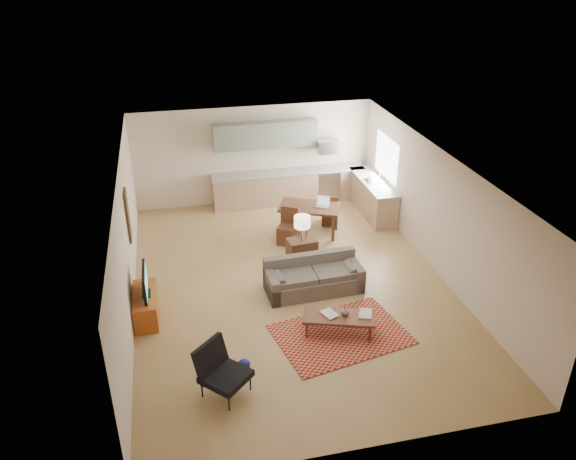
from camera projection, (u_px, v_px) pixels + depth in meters
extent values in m
plane|color=#9C7B49|center=(291.00, 284.00, 12.00)|extent=(9.00, 9.00, 0.00)
plane|color=white|center=(291.00, 165.00, 10.77)|extent=(9.00, 9.00, 0.00)
plane|color=beige|center=(254.00, 155.00, 15.29)|extent=(6.50, 0.00, 6.50)
plane|color=beige|center=(368.00, 377.00, 7.48)|extent=(6.50, 0.00, 6.50)
plane|color=beige|center=(126.00, 245.00, 10.74)|extent=(0.00, 9.00, 9.00)
plane|color=beige|center=(439.00, 213.00, 12.02)|extent=(0.00, 9.00, 9.00)
cube|color=#A5A8AD|center=(327.00, 184.00, 15.81)|extent=(0.62, 0.62, 0.90)
cube|color=#A5A8AD|center=(328.00, 146.00, 15.33)|extent=(0.62, 0.40, 0.35)
cube|color=gray|center=(266.00, 135.00, 14.92)|extent=(2.80, 0.34, 0.70)
cube|color=white|center=(386.00, 157.00, 14.53)|extent=(0.02, 1.40, 1.05)
cube|color=maroon|center=(341.00, 334.00, 10.44)|extent=(2.64, 2.07, 0.02)
imported|color=maroon|center=(324.00, 316.00, 10.28)|extent=(0.44, 0.47, 0.03)
imported|color=navy|center=(359.00, 313.00, 10.36)|extent=(0.47, 0.49, 0.02)
imported|color=black|center=(345.00, 311.00, 10.31)|extent=(0.17, 0.17, 0.17)
imported|color=beige|center=(370.00, 178.00, 14.71)|extent=(0.11, 0.11, 0.19)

